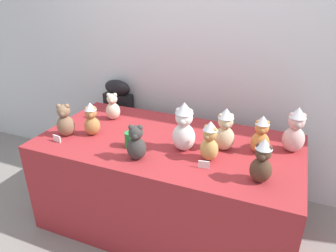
# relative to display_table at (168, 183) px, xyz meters

# --- Properties ---
(ground_plane) EXTENTS (10.00, 10.00, 0.00)m
(ground_plane) POSITION_rel_display_table_xyz_m (0.00, -0.25, -0.37)
(ground_plane) COLOR gray
(wall_back) EXTENTS (7.00, 0.08, 2.60)m
(wall_back) POSITION_rel_display_table_xyz_m (0.00, 0.73, 0.93)
(wall_back) COLOR silver
(wall_back) RESTS_ON ground_plane
(display_table) EXTENTS (1.88, 0.96, 0.73)m
(display_table) POSITION_rel_display_table_xyz_m (0.00, 0.00, 0.00)
(display_table) COLOR maroon
(display_table) RESTS_ON ground_plane
(instrument_case) EXTENTS (0.29, 0.14, 0.93)m
(instrument_case) POSITION_rel_display_table_xyz_m (-0.78, 0.61, 0.11)
(instrument_case) COLOR black
(instrument_case) RESTS_ON ground_plane
(teddy_bear_blush) EXTENTS (0.17, 0.15, 0.32)m
(teddy_bear_blush) POSITION_rel_display_table_xyz_m (0.84, 0.18, 0.52)
(teddy_bear_blush) COLOR beige
(teddy_bear_blush) RESTS_ON display_table
(teddy_bear_cocoa) EXTENTS (0.13, 0.11, 0.28)m
(teddy_bear_cocoa) POSITION_rel_display_table_xyz_m (0.68, -0.26, 0.50)
(teddy_bear_cocoa) COLOR #4C3323
(teddy_bear_cocoa) RESTS_ON display_table
(teddy_bear_mocha) EXTENTS (0.16, 0.15, 0.25)m
(teddy_bear_mocha) POSITION_rel_display_table_xyz_m (-0.74, -0.21, 0.48)
(teddy_bear_mocha) COLOR #7F6047
(teddy_bear_mocha) RESTS_ON display_table
(teddy_bear_ginger) EXTENTS (0.14, 0.12, 0.27)m
(teddy_bear_ginger) POSITION_rel_display_table_xyz_m (0.63, 0.08, 0.50)
(teddy_bear_ginger) COLOR #D17F3D
(teddy_bear_ginger) RESTS_ON display_table
(teddy_bear_charcoal) EXTENTS (0.15, 0.14, 0.25)m
(teddy_bear_charcoal) POSITION_rel_display_table_xyz_m (-0.09, -0.31, 0.48)
(teddy_bear_charcoal) COLOR #383533
(teddy_bear_charcoal) RESTS_ON display_table
(teddy_bear_honey) EXTENTS (0.15, 0.14, 0.27)m
(teddy_bear_honey) POSITION_rel_display_table_xyz_m (0.34, -0.14, 0.50)
(teddy_bear_honey) COLOR tan
(teddy_bear_honey) RESTS_ON display_table
(teddy_bear_caramel) EXTENTS (0.15, 0.15, 0.26)m
(teddy_bear_caramel) POSITION_rel_display_table_xyz_m (-0.56, -0.12, 0.49)
(teddy_bear_caramel) COLOR #B27A42
(teddy_bear_caramel) RESTS_ON display_table
(teddy_bear_sand) EXTENTS (0.17, 0.16, 0.30)m
(teddy_bear_sand) POSITION_rel_display_table_xyz_m (0.40, 0.03, 0.51)
(teddy_bear_sand) COLOR #CCB78E
(teddy_bear_sand) RESTS_ON display_table
(teddy_bear_snow) EXTENTS (0.17, 0.15, 0.35)m
(teddy_bear_snow) POSITION_rel_display_table_xyz_m (0.15, -0.08, 0.53)
(teddy_bear_snow) COLOR white
(teddy_bear_snow) RESTS_ON display_table
(teddy_bear_cream) EXTENTS (0.15, 0.14, 0.23)m
(teddy_bear_cream) POSITION_rel_display_table_xyz_m (-0.58, 0.19, 0.47)
(teddy_bear_cream) COLOR beige
(teddy_bear_cream) RESTS_ON display_table
(party_cup_green) EXTENTS (0.08, 0.08, 0.11)m
(party_cup_green) POSITION_rel_display_table_xyz_m (-0.21, -0.18, 0.42)
(party_cup_green) COLOR #238C3D
(party_cup_green) RESTS_ON display_table
(name_card_front_left) EXTENTS (0.07, 0.02, 0.05)m
(name_card_front_left) POSITION_rel_display_table_xyz_m (0.34, -0.25, 0.39)
(name_card_front_left) COLOR white
(name_card_front_left) RESTS_ON display_table
(name_card_front_middle) EXTENTS (0.07, 0.02, 0.05)m
(name_card_front_middle) POSITION_rel_display_table_xyz_m (-0.74, -0.31, 0.39)
(name_card_front_middle) COLOR white
(name_card_front_middle) RESTS_ON display_table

